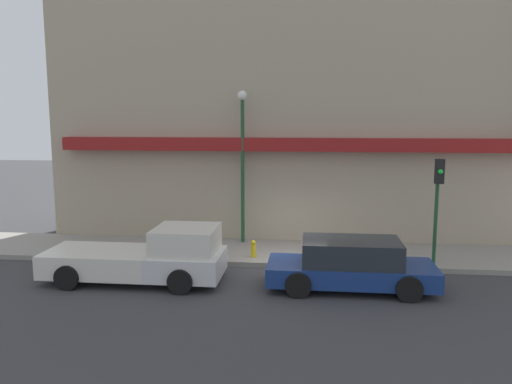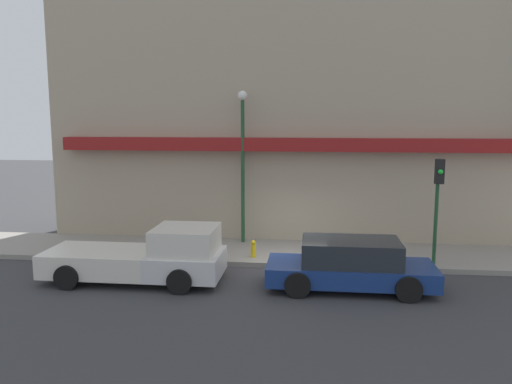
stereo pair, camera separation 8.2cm
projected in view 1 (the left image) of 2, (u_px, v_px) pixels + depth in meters
The scene contains 8 objects.
ground_plane at pixel (289, 269), 16.60m from camera, with size 80.00×80.00×0.00m, color #38383A.
sidewalk at pixel (291, 253), 18.22m from camera, with size 36.00×3.31×0.18m.
building at pixel (296, 108), 20.52m from camera, with size 19.80×3.80×10.82m.
pickup_truck at pixel (147, 257), 15.24m from camera, with size 5.45×2.22×1.73m.
parked_car at pixel (351, 265), 14.58m from camera, with size 4.86×2.07×1.47m.
fire_hydrant at pixel (253, 249), 17.33m from camera, with size 0.17×0.17×0.61m.
street_lamp at pixel (243, 150), 18.98m from camera, with size 0.36×0.36×5.82m.
traffic_light at pixel (438, 192), 16.22m from camera, with size 0.28×0.42×3.50m.
Camera 1 is at (0.64, -16.07, 4.97)m, focal length 35.00 mm.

